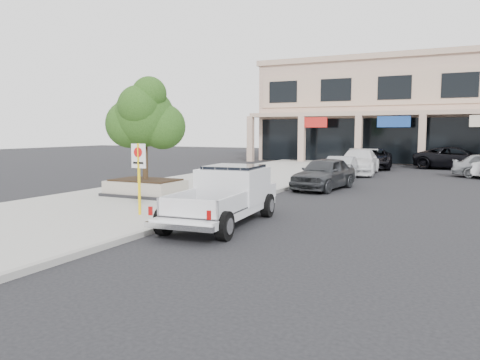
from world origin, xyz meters
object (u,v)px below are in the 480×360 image
at_px(curb_car_c, 359,162).
at_px(lot_car_d, 457,158).
at_px(curb_car_d, 374,159).
at_px(planter, 146,187).
at_px(no_parking_sign, 139,169).
at_px(planter_tree, 149,117).
at_px(curb_car_b, 340,169).
at_px(pickup_truck, 221,196).
at_px(curb_car_a, 324,173).

height_order(curb_car_c, lot_car_d, lot_car_d).
xyz_separation_m(curb_car_d, lot_car_d, (5.67, 1.91, 0.08)).
xyz_separation_m(planter, no_parking_sign, (2.66, -3.81, 1.16)).
distance_m(planter_tree, curb_car_b, 12.19).
relative_size(no_parking_sign, curb_car_c, 0.40).
height_order(planter, planter_tree, planter_tree).
bearing_deg(curb_car_b, pickup_truck, -95.55).
bearing_deg(pickup_truck, lot_car_d, 72.28).
distance_m(curb_car_b, curb_car_d, 9.72).
xyz_separation_m(pickup_truck, curb_car_b, (0.11, 14.19, -0.19)).
relative_size(no_parking_sign, curb_car_b, 0.55).
height_order(curb_car_c, curb_car_d, curb_car_c).
relative_size(pickup_truck, curb_car_d, 1.02).
xyz_separation_m(no_parking_sign, curb_car_b, (2.93, 14.52, -0.94)).
bearing_deg(no_parking_sign, curb_car_b, 78.58).
height_order(planter_tree, lot_car_d, planter_tree).
bearing_deg(curb_car_c, curb_car_d, 84.18).
relative_size(planter_tree, curb_car_d, 0.73).
xyz_separation_m(no_parking_sign, curb_car_c, (3.03, 19.16, -0.81)).
bearing_deg(no_parking_sign, curb_car_d, 82.69).
bearing_deg(pickup_truck, curb_car_b, 84.82).
bearing_deg(curb_car_c, curb_car_b, -96.02).
height_order(no_parking_sign, curb_car_c, no_parking_sign).
height_order(planter, curb_car_c, curb_car_c).
bearing_deg(lot_car_d, planter, 160.05).
distance_m(pickup_truck, curb_car_b, 14.20).
height_order(curb_car_b, lot_car_d, lot_car_d).
height_order(planter_tree, curb_car_d, planter_tree).
bearing_deg(planter_tree, no_parking_sign, -57.51).
height_order(pickup_truck, curb_car_c, pickup_truck).
bearing_deg(curb_car_a, planter, -125.22).
bearing_deg(curb_car_b, lot_car_d, 58.20).
distance_m(curb_car_a, lot_car_d, 16.91).
relative_size(planter, no_parking_sign, 1.39).
xyz_separation_m(planter_tree, lot_car_d, (11.30, 22.18, -2.58)).
bearing_deg(no_parking_sign, curb_car_c, 81.03).
relative_size(curb_car_a, curb_car_c, 0.81).
bearing_deg(lot_car_d, curb_car_d, 115.80).
bearing_deg(planter_tree, curb_car_d, 74.46).
bearing_deg(planter_tree, curb_car_a, 47.31).
bearing_deg(curb_car_a, curb_car_c, 98.61).
height_order(no_parking_sign, lot_car_d, no_parking_sign).
bearing_deg(curb_car_c, pickup_truck, -95.48).
relative_size(planter, lot_car_d, 0.53).
height_order(planter, lot_car_d, lot_car_d).
bearing_deg(curb_car_a, planter_tree, -125.26).
bearing_deg(no_parking_sign, curb_car_a, 72.51).
bearing_deg(planter, planter_tree, 48.97).
relative_size(planter_tree, lot_car_d, 0.66).
bearing_deg(lot_car_d, no_parking_sign, 168.61).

